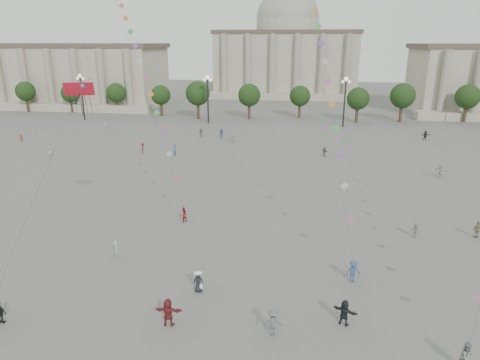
# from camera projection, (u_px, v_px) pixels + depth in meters

# --- Properties ---
(ground) EXTENTS (360.00, 360.00, 0.00)m
(ground) POSITION_uv_depth(u_px,v_px,m) (208.00, 312.00, 29.58)
(ground) COLOR #5D5A58
(ground) RESTS_ON ground
(hall_west) EXTENTS (84.00, 26.22, 17.20)m
(hall_west) POSITION_uv_depth(u_px,v_px,m) (25.00, 75.00, 125.37)
(hall_west) COLOR #A49C89
(hall_west) RESTS_ON ground
(hall_central) EXTENTS (48.30, 34.30, 35.50)m
(hall_central) POSITION_uv_depth(u_px,v_px,m) (286.00, 52.00, 146.79)
(hall_central) COLOR #A49C89
(hall_central) RESTS_ON ground
(tree_row) EXTENTS (137.12, 5.12, 8.00)m
(tree_row) POSITION_uv_depth(u_px,v_px,m) (277.00, 96.00, 101.32)
(tree_row) COLOR #3A2B1D
(tree_row) RESTS_ON ground
(lamp_post_far_west) EXTENTS (2.00, 0.90, 10.65)m
(lamp_post_far_west) POSITION_uv_depth(u_px,v_px,m) (81.00, 88.00, 99.20)
(lamp_post_far_west) COLOR #262628
(lamp_post_far_west) RESTS_ON ground
(lamp_post_mid_west) EXTENTS (2.00, 0.90, 10.65)m
(lamp_post_mid_west) POSITION_uv_depth(u_px,v_px,m) (208.00, 90.00, 95.19)
(lamp_post_mid_west) COLOR #262628
(lamp_post_mid_west) RESTS_ON ground
(lamp_post_mid_east) EXTENTS (2.00, 0.90, 10.65)m
(lamp_post_mid_east) POSITION_uv_depth(u_px,v_px,m) (345.00, 93.00, 91.18)
(lamp_post_mid_east) COLOR #262628
(lamp_post_mid_east) RESTS_ON ground
(person_crowd_0) EXTENTS (1.21, 0.93, 1.91)m
(person_crowd_0) POSITION_uv_depth(u_px,v_px,m) (221.00, 133.00, 82.09)
(person_crowd_0) COLOR #3A4E82
(person_crowd_0) RESTS_ON ground
(person_crowd_1) EXTENTS (1.02, 0.96, 1.66)m
(person_crowd_1) POSITION_uv_depth(u_px,v_px,m) (50.00, 152.00, 68.74)
(person_crowd_1) COLOR silver
(person_crowd_1) RESTS_ON ground
(person_crowd_2) EXTENTS (0.83, 1.10, 1.52)m
(person_crowd_2) POSITION_uv_depth(u_px,v_px,m) (21.00, 138.00, 78.73)
(person_crowd_2) COLOR #9B372A
(person_crowd_2) RESTS_ON ground
(person_crowd_3) EXTENTS (1.74, 1.19, 1.80)m
(person_crowd_3) POSITION_uv_depth(u_px,v_px,m) (344.00, 313.00, 28.04)
(person_crowd_3) COLOR black
(person_crowd_3) RESTS_ON ground
(person_crowd_4) EXTENTS (1.72, 1.41, 1.85)m
(person_crowd_4) POSITION_uv_depth(u_px,v_px,m) (233.00, 137.00, 78.94)
(person_crowd_4) COLOR silver
(person_crowd_4) RESTS_ON ground
(person_crowd_6) EXTENTS (1.10, 0.83, 1.51)m
(person_crowd_6) POSITION_uv_depth(u_px,v_px,m) (416.00, 230.00, 40.56)
(person_crowd_6) COLOR #59585D
(person_crowd_6) RESTS_ON ground
(person_crowd_7) EXTENTS (1.83, 1.39, 1.92)m
(person_crowd_7) POSITION_uv_depth(u_px,v_px,m) (441.00, 171.00, 58.37)
(person_crowd_7) COLOR beige
(person_crowd_7) RESTS_ON ground
(person_crowd_9) EXTENTS (1.74, 0.94, 1.79)m
(person_crowd_9) POSITION_uv_depth(u_px,v_px,m) (425.00, 135.00, 80.64)
(person_crowd_9) COLOR black
(person_crowd_9) RESTS_ON ground
(person_crowd_10) EXTENTS (0.64, 0.65, 1.52)m
(person_crowd_10) POSITION_uv_depth(u_px,v_px,m) (105.00, 125.00, 91.53)
(person_crowd_10) COLOR silver
(person_crowd_10) RESTS_ON ground
(person_crowd_12) EXTENTS (1.35, 1.26, 1.51)m
(person_crowd_12) POSITION_uv_depth(u_px,v_px,m) (324.00, 152.00, 69.28)
(person_crowd_12) COLOR #5C5C61
(person_crowd_12) RESTS_ON ground
(person_crowd_13) EXTENTS (0.66, 0.68, 1.58)m
(person_crowd_13) POSITION_uv_depth(u_px,v_px,m) (116.00, 249.00, 36.75)
(person_crowd_13) COLOR #AFB0AC
(person_crowd_13) RESTS_ON ground
(person_crowd_16) EXTENTS (1.02, 0.44, 1.73)m
(person_crowd_16) POSITION_uv_depth(u_px,v_px,m) (201.00, 132.00, 83.57)
(person_crowd_16) COLOR slate
(person_crowd_16) RESTS_ON ground
(person_crowd_17) EXTENTS (1.10, 1.29, 1.73)m
(person_crowd_17) POSITION_uv_depth(u_px,v_px,m) (143.00, 148.00, 71.22)
(person_crowd_17) COLOR maroon
(person_crowd_17) RESTS_ON ground
(person_crowd_19) EXTENTS (0.52, 0.74, 1.94)m
(person_crowd_19) POSITION_uv_depth(u_px,v_px,m) (175.00, 150.00, 69.52)
(person_crowd_19) COLOR #37597B
(person_crowd_19) RESTS_ON ground
(person_crowd_20) EXTENTS (1.26, 0.82, 1.85)m
(person_crowd_20) POSITION_uv_depth(u_px,v_px,m) (273.00, 322.00, 27.04)
(person_crowd_20) COLOR #5A595E
(person_crowd_20) RESTS_ON ground
(person_crowd_21) EXTENTS (1.05, 0.59, 1.69)m
(person_crowd_21) POSITION_uv_depth(u_px,v_px,m) (478.00, 230.00, 40.49)
(person_crowd_21) COLOR #84795B
(person_crowd_21) RESTS_ON ground
(tourist_1) EXTENTS (0.97, 0.50, 1.59)m
(tourist_1) POSITION_uv_depth(u_px,v_px,m) (0.00, 313.00, 28.20)
(tourist_1) COLOR black
(tourist_1) RESTS_ON ground
(tourist_2) EXTENTS (1.82, 0.63, 1.95)m
(tourist_2) POSITION_uv_depth(u_px,v_px,m) (168.00, 312.00, 27.94)
(tourist_2) COLOR maroon
(tourist_2) RESTS_ON ground
(kite_flyer_0) EXTENTS (0.97, 0.99, 1.61)m
(kite_flyer_0) POSITION_uv_depth(u_px,v_px,m) (183.00, 214.00, 44.11)
(kite_flyer_0) COLOR maroon
(kite_flyer_0) RESTS_ON ground
(kite_flyer_1) EXTENTS (1.35, 1.02, 1.86)m
(kite_flyer_1) POSITION_uv_depth(u_px,v_px,m) (353.00, 271.00, 32.97)
(kite_flyer_1) COLOR #324871
(kite_flyer_1) RESTS_ON ground
(kite_flyer_2) EXTENTS (1.11, 1.04, 1.82)m
(kite_flyer_2) POSITION_uv_depth(u_px,v_px,m) (467.00, 357.00, 24.11)
(kite_flyer_2) COLOR slate
(kite_flyer_2) RESTS_ON ground
(hat_person) EXTENTS (0.79, 0.60, 1.69)m
(hat_person) POSITION_uv_depth(u_px,v_px,m) (198.00, 281.00, 31.76)
(hat_person) COLOR black
(hat_person) RESTS_ON ground
(dragon_kite) EXTENTS (2.29, 5.69, 16.52)m
(dragon_kite) POSITION_uv_depth(u_px,v_px,m) (79.00, 100.00, 32.44)
(dragon_kite) COLOR #B21322
(dragon_kite) RESTS_ON ground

